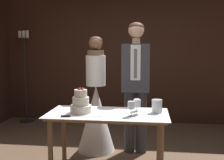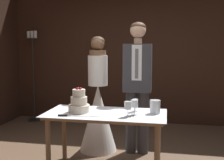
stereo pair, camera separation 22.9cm
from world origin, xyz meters
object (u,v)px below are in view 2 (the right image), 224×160
candle_stand (33,74)px  cake_table (105,121)px  wine_glass_middle (135,103)px  wine_glass_near (134,104)px  groom (137,81)px  cake_knife (71,116)px  bride (98,110)px  wine_glass_far (128,106)px  tiered_cake (79,103)px  hurricane_candle (155,107)px

candle_stand → cake_table: bearing=-47.7°
cake_table → wine_glass_middle: wine_glass_middle is taller
wine_glass_near → groom: (-0.05, 0.83, 0.16)m
cake_knife → bride: bride is taller
wine_glass_far → tiered_cake: bearing=170.8°
cake_table → wine_glass_far: (0.28, -0.13, 0.21)m
wine_glass_middle → hurricane_candle: size_ratio=0.97×
tiered_cake → wine_glass_middle: 0.65m
tiered_cake → hurricane_candle: size_ratio=1.90×
cake_knife → hurricane_candle: size_ratio=2.94×
cake_knife → groom: size_ratio=0.24×
bride → tiered_cake: bearing=-91.5°
wine_glass_near → wine_glass_far: bearing=-123.6°
wine_glass_near → cake_table: bearing=174.0°
groom → candle_stand: bearing=148.7°
groom → wine_glass_far: bearing=-90.4°
tiered_cake → cake_knife: size_ratio=0.65×
wine_glass_near → cake_knife: bearing=-163.6°
cake_knife → cake_table: bearing=25.7°
cake_knife → hurricane_candle: 0.95m
wine_glass_far → wine_glass_near: bearing=56.4°
tiered_cake → hurricane_candle: bearing=7.5°
wine_glass_near → wine_glass_middle: 0.17m
wine_glass_middle → wine_glass_far: size_ratio=0.89×
wine_glass_near → bride: bride is taller
cake_knife → wine_glass_near: (0.67, 0.20, 0.11)m
cake_knife → tiered_cake: bearing=72.5°
cake_knife → wine_glass_far: (0.61, 0.11, 0.11)m
cake_knife → wine_glass_near: size_ratio=2.67×
wine_glass_far → cake_knife: bearing=-170.0°
cake_knife → hurricane_candle: bearing=10.3°
cake_knife → groom: 1.23m
wine_glass_near → bride: (-0.62, 0.83, -0.27)m
groom → candle_stand: 2.64m
wine_glass_middle → bride: bearing=132.7°
wine_glass_middle → tiered_cake: bearing=-165.7°
tiered_cake → groom: (0.59, 0.82, 0.18)m
wine_glass_near → groom: size_ratio=0.09×
hurricane_candle → cake_table: bearing=-171.6°
wine_glass_middle → hurricane_candle: 0.24m
wine_glass_near → wine_glass_middle: (-0.01, 0.17, -0.02)m
wine_glass_near → candle_stand: (-2.31, 2.20, 0.08)m
wine_glass_near → wine_glass_far: 0.11m
cake_table → wine_glass_middle: 0.40m
tiered_cake → wine_glass_near: bearing=-0.4°
cake_table → wine_glass_middle: size_ratio=9.30×
hurricane_candle → bride: size_ratio=0.09×
hurricane_candle → groom: (-0.28, 0.71, 0.21)m
wine_glass_far → hurricane_candle: size_ratio=1.09×
cake_knife → wine_glass_middle: bearing=19.6°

